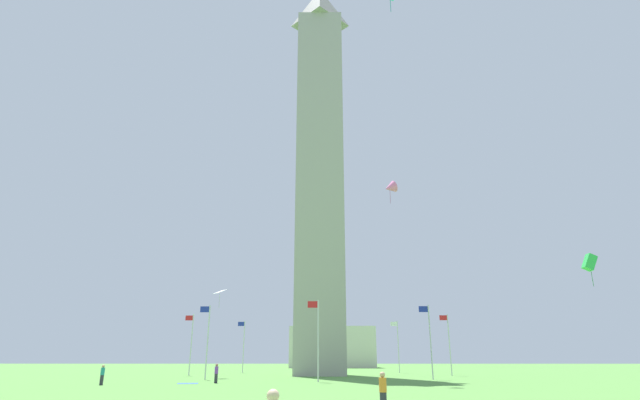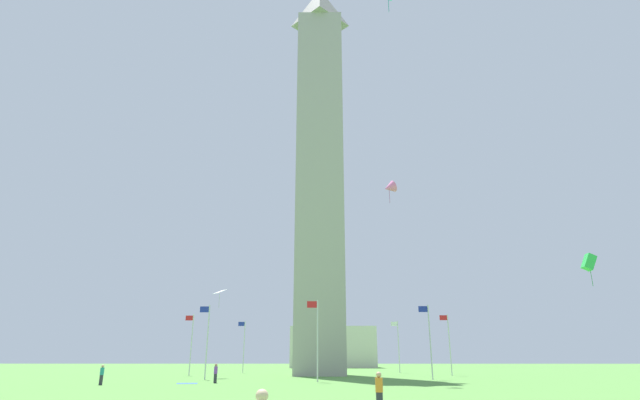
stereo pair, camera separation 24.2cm
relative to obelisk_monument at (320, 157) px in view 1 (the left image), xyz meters
name	(u,v)px [view 1 (the left image)]	position (x,y,z in m)	size (l,w,h in m)	color
ground_plane	(320,376)	(0.00, 0.00, -30.57)	(260.00, 260.00, 0.00)	#548C3D
obelisk_monument	(320,157)	(0.00, 0.00, 0.00)	(6.73, 6.73, 61.14)	#A8A399
flagpole_n	(191,341)	(17.03, 0.00, -26.33)	(1.12, 0.14, 7.70)	silver
flagpole_ne	(207,338)	(12.06, 12.00, -26.33)	(1.12, 0.14, 7.70)	silver
flagpole_e	(318,336)	(0.06, 16.97, -26.33)	(1.12, 0.14, 7.70)	silver
flagpole_se	(430,338)	(-11.94, 12.00, -26.33)	(1.12, 0.14, 7.70)	silver
flagpole_s	(449,341)	(-16.90, 0.00, -26.33)	(1.12, 0.14, 7.70)	silver
flagpole_sw	(398,344)	(-11.94, -12.00, -26.33)	(1.12, 0.14, 7.70)	silver
flagpole_w	(321,345)	(0.06, -16.97, -26.33)	(1.12, 0.14, 7.70)	silver
flagpole_nw	(243,344)	(12.06, -12.00, -26.33)	(1.12, 0.14, 7.70)	silver
person_purple_shirt	(216,373)	(9.24, 19.42, -29.74)	(0.32, 0.32, 1.68)	#2D2D38
person_teal_shirt	(102,375)	(18.22, 22.70, -29.76)	(0.32, 0.32, 1.63)	#2D2D38
person_orange_shirt	(383,392)	(-3.15, 43.84, -29.77)	(0.32, 0.32, 1.62)	#2D2D38
kite_pink_delta	(390,188)	(-7.34, 19.57, -11.89)	(1.74, 1.57, 2.43)	pink
kite_white_diamond	(220,292)	(12.22, 6.47, -20.73)	(1.89, 1.89, 2.22)	white
kite_green_box	(589,262)	(-22.80, 25.82, -20.81)	(1.21, 0.73, 2.74)	green
distant_building	(332,347)	(-2.33, -53.79, -26.03)	(19.58, 14.45, 9.07)	beige
picnic_blanket_near_first_person	(188,383)	(11.62, 19.98, -30.56)	(1.80, 1.40, 0.01)	blue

